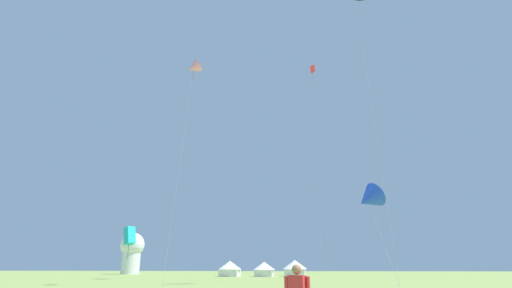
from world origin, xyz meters
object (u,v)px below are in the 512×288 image
Objects in this scene: kite_blue_delta at (368,199)px; festival_tent_left at (230,268)px; kite_cyan_box at (130,236)px; kite_red_diamond at (313,77)px; festival_tent_center at (264,268)px; festival_tent_right at (295,268)px; observatory_dome at (132,251)px; kite_pink_delta at (194,68)px.

festival_tent_left is (-21.89, 50.20, -4.48)m from kite_blue_delta.
kite_blue_delta is at bearing -42.39° from kite_cyan_box.
festival_tent_center is (-11.37, 17.10, -31.26)m from kite_red_diamond.
festival_tent_right is at bearing 0.00° from festival_tent_center.
observatory_dome reaches higher than festival_tent_left.
kite_blue_delta is at bearing -66.44° from festival_tent_left.
kite_cyan_box is at bearing 129.24° from kite_pink_delta.
kite_pink_delta reaches higher than festival_tent_left.
kite_pink_delta is 5.76× the size of festival_tent_center.
festival_tent_right is (-9.12, 50.20, -4.42)m from kite_blue_delta.
observatory_dome is (-38.25, 63.45, -17.31)m from kite_pink_delta.
kite_red_diamond reaches higher than festival_tent_left.
festival_tent_center is at bearing 47.32° from kite_cyan_box.
kite_red_diamond is 37.40m from festival_tent_center.
festival_tent_left is at bearing -35.27° from observatory_dome.
observatory_dome reaches higher than kite_cyan_box.
kite_cyan_box is 48.41m from observatory_dome.
kite_blue_delta reaches higher than festival_tent_right.
festival_tent_right is (5.94, 0.00, 0.17)m from festival_tent_center.
kite_blue_delta is 52.61m from festival_tent_center.
kite_cyan_box is 1.69× the size of festival_tent_right.
festival_tent_left is at bearing 60.01° from kite_cyan_box.
festival_tent_right is (7.69, 39.99, -21.64)m from kite_pink_delta.
kite_red_diamond is 70.71m from observatory_dome.
observatory_dome reaches higher than kite_blue_delta.
kite_blue_delta is 0.67× the size of observatory_dome.
festival_tent_left is (11.42, 19.79, -4.81)m from kite_cyan_box.
kite_pink_delta is at bearing -58.91° from observatory_dome.
kite_blue_delta is at bearing -79.70° from festival_tent_right.
festival_tent_center is at bearing 123.62° from kite_red_diamond.
kite_blue_delta is at bearing -53.22° from observatory_dome.
kite_red_diamond reaches higher than festival_tent_center.
festival_tent_center is (6.83, 0.00, -0.11)m from festival_tent_left.
kite_cyan_box reaches higher than festival_tent_left.
kite_pink_delta is at bearing -119.81° from kite_red_diamond.
kite_red_diamond is 3.27× the size of observatory_dome.
kite_cyan_box is 27.36m from festival_tent_center.
festival_tent_left is at bearing 180.00° from festival_tent_right.
kite_red_diamond is 4.89× the size of kite_blue_delta.
kite_cyan_box is 1.09× the size of kite_blue_delta.
kite_pink_delta is at bearing -92.50° from festival_tent_center.
festival_tent_center is at bearing 180.00° from festival_tent_right.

